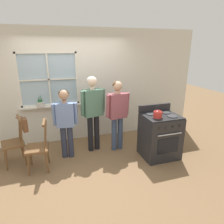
# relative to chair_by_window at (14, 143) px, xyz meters

# --- Properties ---
(ground_plane) EXTENTS (16.00, 16.00, 0.00)m
(ground_plane) POSITION_rel_chair_by_window_xyz_m (1.36, -0.56, -0.45)
(ground_plane) COLOR brown
(wall_back) EXTENTS (6.40, 0.16, 2.70)m
(wall_back) POSITION_rel_chair_by_window_xyz_m (1.40, 0.84, 0.89)
(wall_back) COLOR silver
(wall_back) RESTS_ON ground_plane
(chair_by_window) EXTENTS (0.49, 0.50, 0.97)m
(chair_by_window) POSITION_rel_chair_by_window_xyz_m (0.00, 0.00, 0.00)
(chair_by_window) COLOR brown
(chair_by_window) RESTS_ON ground_plane
(chair_near_wall) EXTENTS (0.43, 0.45, 0.97)m
(chair_near_wall) POSITION_rel_chair_by_window_xyz_m (0.46, -0.35, 0.00)
(chair_near_wall) COLOR brown
(chair_near_wall) RESTS_ON ground_plane
(person_elderly_left) EXTENTS (0.51, 0.25, 1.47)m
(person_elderly_left) POSITION_rel_chair_by_window_xyz_m (1.02, -0.05, 0.44)
(person_elderly_left) COLOR #2D3347
(person_elderly_left) RESTS_ON ground_plane
(person_teen_center) EXTENTS (0.57, 0.30, 1.68)m
(person_teen_center) POSITION_rel_chair_by_window_xyz_m (1.63, 0.09, 0.58)
(person_teen_center) COLOR black
(person_teen_center) RESTS_ON ground_plane
(person_adult_right) EXTENTS (0.56, 0.27, 1.58)m
(person_adult_right) POSITION_rel_chair_by_window_xyz_m (2.14, -0.04, 0.51)
(person_adult_right) COLOR #384766
(person_adult_right) RESTS_ON ground_plane
(stove) EXTENTS (0.75, 0.68, 1.08)m
(stove) POSITION_rel_chair_by_window_xyz_m (2.90, -0.61, 0.03)
(stove) COLOR #232326
(stove) RESTS_ON ground_plane
(kettle) EXTENTS (0.21, 0.17, 0.25)m
(kettle) POSITION_rel_chair_by_window_xyz_m (2.73, -0.74, 0.58)
(kettle) COLOR red
(kettle) RESTS_ON stove
(potted_plant) EXTENTS (0.16, 0.16, 0.30)m
(potted_plant) POSITION_rel_chair_by_window_xyz_m (0.54, 0.75, 0.57)
(potted_plant) COLOR beige
(potted_plant) RESTS_ON wall_back
(handbag) EXTENTS (0.22, 0.24, 0.31)m
(handbag) POSITION_rel_chair_by_window_xyz_m (0.23, 0.06, 0.35)
(handbag) COLOR brown
(handbag) RESTS_ON chair_by_window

